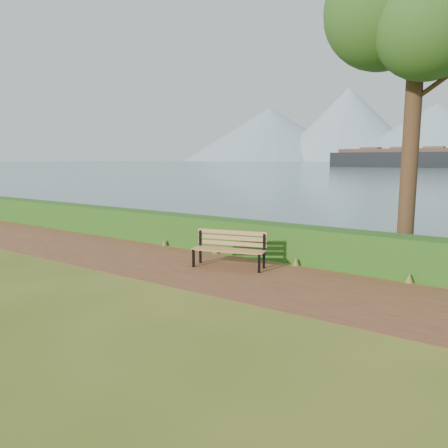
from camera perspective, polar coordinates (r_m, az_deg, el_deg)
The scene contains 4 objects.
ground at distance 11.17m, azimuth -2.73°, elevation -6.43°, with size 140.00×140.00×0.00m, color #475B1A.
path at distance 11.40m, azimuth -1.80°, elevation -6.09°, with size 40.00×3.40×0.01m, color brown.
hedge at distance 13.16m, azimuth 4.17°, elevation -1.91°, with size 32.00×0.85×1.00m, color #194714.
bench at distance 11.64m, azimuth 0.75°, elevation -2.96°, with size 2.02×1.05×0.98m.
Camera 1 is at (6.59, -8.54, 2.89)m, focal length 35.00 mm.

